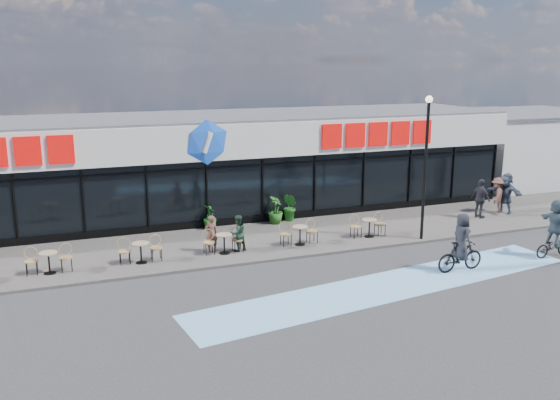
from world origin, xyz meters
The scene contains 21 objects.
ground centered at (0.00, 0.00, 0.00)m, with size 120.00×120.00×0.00m, color #28282B.
sidewalk centered at (0.00, 4.50, 0.05)m, with size 44.00×5.00×0.10m, color #4F4946.
bike_lane centered at (4.00, -1.50, 0.01)m, with size 14.00×2.20×0.01m, color #699FC7.
building centered at (0.00, 9.93, 2.34)m, with size 30.60×6.57×4.75m.
neighbour_building centered at (20.50, 11.00, 2.06)m, with size 9.20×7.20×4.11m.
lamp_post centered at (7.64, 2.30, 3.44)m, with size 0.28×0.28×5.68m.
bistro_set_2 centered at (-6.35, 3.36, 0.56)m, with size 1.54×0.62×0.90m.
bistro_set_3 centered at (-3.31, 3.36, 0.56)m, with size 1.54×0.62×0.90m.
bistro_set_4 centered at (-0.28, 3.36, 0.56)m, with size 1.54×0.62×0.90m.
bistro_set_5 centered at (2.76, 3.36, 0.56)m, with size 1.54×0.62×0.90m.
bistro_set_6 centered at (5.80, 3.36, 0.56)m, with size 1.54×0.62×0.90m.
potted_plant_left centered at (0.02, 6.71, 0.62)m, with size 0.58×0.58×1.04m, color #195518.
potted_plant_mid centered at (2.92, 6.51, 0.71)m, with size 0.68×0.68×1.21m, color #1D4C15.
potted_plant_right centered at (3.67, 6.65, 0.73)m, with size 0.69×0.56×1.26m, color #1D5B1A.
patron_left centered at (-0.66, 3.66, 0.80)m, with size 0.51×0.33×1.40m, color #4F3028.
patron_right centered at (0.28, 3.36, 0.79)m, with size 0.67×0.53×1.39m, color #1B3122.
pedestrian_a centered at (13.67, 4.49, 1.05)m, with size 1.76×0.56×1.89m, color #2F3B4A.
pedestrian_b centered at (11.94, 4.14, 1.00)m, with size 1.05×0.44×1.79m, color black.
pedestrian_c centered at (13.30, 4.62, 0.94)m, with size 1.09×0.62×1.68m, color brown.
cyclist_a centered at (6.89, -1.16, 0.82)m, with size 1.81×0.80×2.06m.
cyclist_b centered at (11.08, -1.08, 1.00)m, with size 1.61×1.61×2.16m.
Camera 1 is at (-5.67, -17.09, 7.10)m, focal length 38.00 mm.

